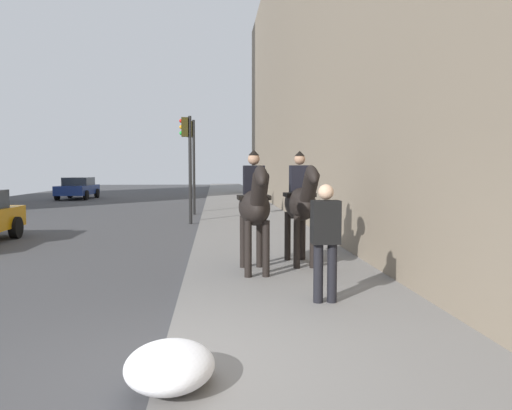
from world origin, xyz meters
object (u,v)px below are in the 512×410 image
(mounted_horse_far, at_px, (301,202))
(traffic_light_far_curb, at_px, (192,152))
(mounted_horse_near, at_px, (255,205))
(traffic_light_near_curb, at_px, (188,152))
(pedestrian_greeting, at_px, (326,235))
(car_mid_lane, at_px, (78,188))

(mounted_horse_far, relative_size, traffic_light_far_curb, 0.55)
(mounted_horse_near, bearing_deg, mounted_horse_far, 124.74)
(traffic_light_near_curb, bearing_deg, traffic_light_far_curb, 0.33)
(pedestrian_greeting, height_order, traffic_light_near_curb, traffic_light_near_curb)
(car_mid_lane, height_order, traffic_light_far_curb, traffic_light_far_curb)
(mounted_horse_near, relative_size, traffic_light_near_curb, 0.58)
(mounted_horse_near, distance_m, mounted_horse_far, 1.23)
(car_mid_lane, distance_m, traffic_light_near_curb, 18.17)
(mounted_horse_near, distance_m, car_mid_lane, 27.51)
(car_mid_lane, bearing_deg, traffic_light_near_curb, 28.42)
(mounted_horse_far, height_order, car_mid_lane, mounted_horse_far)
(mounted_horse_far, xyz_separation_m, pedestrian_greeting, (-2.92, 0.13, -0.28))
(mounted_horse_far, bearing_deg, traffic_light_far_curb, -171.30)
(mounted_horse_near, xyz_separation_m, traffic_light_far_curb, (13.43, 1.73, 1.40))
(mounted_horse_near, relative_size, traffic_light_far_curb, 0.55)
(mounted_horse_far, distance_m, traffic_light_far_curb, 13.05)
(traffic_light_far_curb, bearing_deg, pedestrian_greeting, -170.63)
(mounted_horse_near, height_order, traffic_light_near_curb, traffic_light_near_curb)
(mounted_horse_far, relative_size, car_mid_lane, 0.52)
(mounted_horse_near, xyz_separation_m, pedestrian_greeting, (-2.18, -0.85, -0.27))
(car_mid_lane, bearing_deg, mounted_horse_far, 25.14)
(mounted_horse_near, distance_m, traffic_light_near_curb, 9.78)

